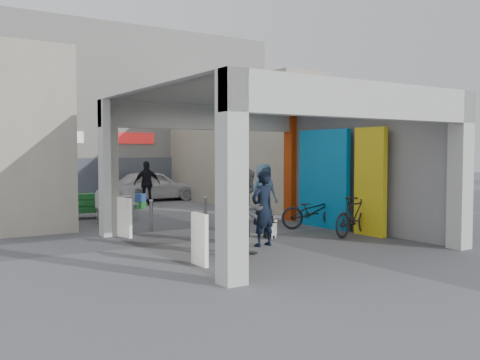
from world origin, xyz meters
TOP-DOWN VIEW (x-y plane):
  - ground at (0.00, 0.00)m, footprint 90.00×90.00m
  - arcade_canopy at (0.54, -0.82)m, footprint 6.40×6.45m
  - far_building at (-0.00, 13.99)m, footprint 18.00×4.08m
  - plaza_bldg_left at (-4.50, 7.50)m, footprint 2.00×9.00m
  - plaza_bldg_right at (4.50, 7.50)m, footprint 2.00×9.00m
  - bollard_left at (-1.71, 2.28)m, footprint 0.09×0.09m
  - bollard_center at (0.08, 2.43)m, footprint 0.09×0.09m
  - bollard_right at (1.66, 2.49)m, footprint 0.09×0.09m
  - advert_board_near at (-2.75, -2.44)m, footprint 0.10×0.55m
  - advert_board_far at (-2.75, 1.57)m, footprint 0.21×0.55m
  - cafe_set at (-1.83, 4.94)m, footprint 1.56×1.26m
  - produce_stand at (-2.30, 5.98)m, footprint 1.21×0.66m
  - crate_stack at (0.24, 7.91)m, footprint 0.53×0.46m
  - border_collie at (0.29, -0.57)m, footprint 0.22×0.43m
  - man_with_dog at (-0.53, -1.37)m, footprint 0.70×0.52m
  - man_back_turned at (-1.45, -2.15)m, footprint 1.05×0.92m
  - man_elderly at (2.07, 2.27)m, footprint 0.91×0.62m
  - man_crates at (0.95, 8.88)m, footprint 1.11×0.60m
  - bicycle_front at (2.30, 0.18)m, footprint 1.98×1.22m
  - bicycle_rear at (2.30, -1.44)m, footprint 1.78×0.86m
  - white_van at (2.01, 10.73)m, footprint 4.02×1.71m

SIDE VIEW (x-z plane):
  - ground at x=0.00m, z-range 0.00..0.00m
  - border_collie at x=0.29m, z-range -0.06..0.53m
  - crate_stack at x=0.24m, z-range 0.00..0.56m
  - produce_stand at x=-2.30m, z-range -0.08..0.72m
  - cafe_set at x=-1.83m, z-range -0.14..0.81m
  - bollard_center at x=0.08m, z-range 0.00..0.84m
  - bollard_left at x=-1.71m, z-range 0.00..0.84m
  - bollard_right at x=1.66m, z-range 0.00..0.86m
  - bicycle_front at x=2.30m, z-range 0.00..0.98m
  - advert_board_near at x=-2.75m, z-range 0.01..1.01m
  - advert_board_far at x=-2.75m, z-range 0.01..1.01m
  - bicycle_rear at x=2.30m, z-range 0.00..1.03m
  - white_van at x=2.01m, z-range 0.00..1.35m
  - man_with_dog at x=-0.53m, z-range 0.00..1.75m
  - man_crates at x=0.95m, z-range 0.00..1.79m
  - man_elderly at x=2.07m, z-range 0.00..1.81m
  - man_back_turned at x=-1.45m, z-range 0.00..1.82m
  - arcade_canopy at x=0.54m, z-range -0.90..5.50m
  - plaza_bldg_left at x=-4.50m, z-range 0.00..5.00m
  - plaza_bldg_right at x=4.50m, z-range 0.00..5.00m
  - far_building at x=0.00m, z-range -0.01..7.99m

